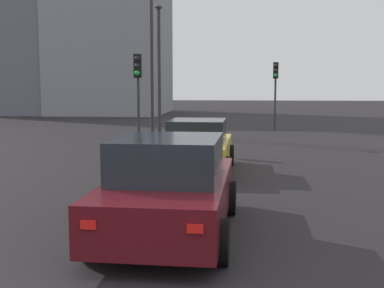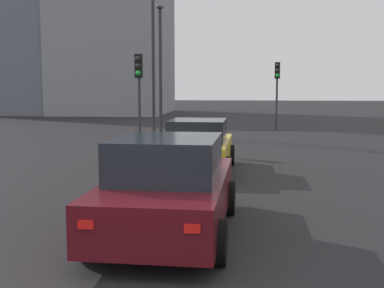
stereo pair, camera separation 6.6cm
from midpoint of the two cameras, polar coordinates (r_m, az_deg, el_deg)
name	(u,v)px [view 1 (the left image)]	position (r m, az deg, el deg)	size (l,w,h in m)	color
car_yellow_lead	(198,147)	(13.77, 0.59, -0.32)	(4.10, 2.03, 1.51)	gold
car_maroon_second	(170,188)	(7.97, -2.83, -5.21)	(4.36, 2.17, 1.63)	#510F16
traffic_light_near_left	(276,81)	(27.40, 9.75, 7.29)	(0.32, 0.28, 3.76)	#2D2D30
traffic_light_near_right	(138,81)	(18.75, -6.51, 7.40)	(0.32, 0.28, 3.66)	#2D2D30
street_lamp_kerbside	(152,38)	(24.94, -4.86, 12.35)	(0.56, 0.36, 8.37)	#2D2D30
street_lamp_far	(159,58)	(23.69, -3.99, 10.07)	(0.56, 0.36, 6.32)	#2D2D30
building_facade_left	(113,16)	(45.27, -9.36, 14.63)	(10.99, 9.31, 17.33)	gray
building_facade_center	(47,32)	(46.64, -16.76, 12.51)	(10.02, 11.11, 14.60)	slate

